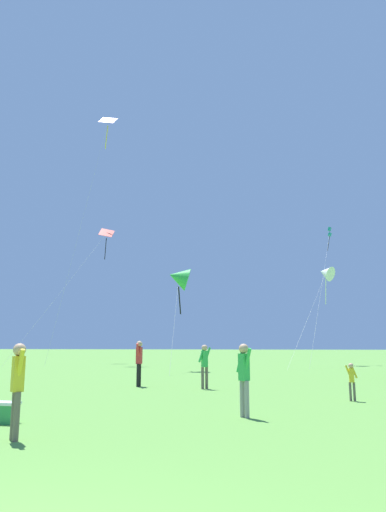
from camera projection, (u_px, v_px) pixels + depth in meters
kite_green_small at (179, 277)px, 32.88m from camera, size 1.99×6.57×7.13m
kite_red_high at (104, 240)px, 49.07m from camera, size 4.13×12.05×13.60m
kite_purple_streamer at (106, 131)px, 49.11m from camera, size 2.39×7.92×25.00m
kite_teal_box at (329, 235)px, 45.15m from camera, size 2.77×10.56×12.61m
kite_white_distant at (326, 273)px, 42.78m from camera, size 4.37×11.78×8.78m
person_child_small at (352, 378)px, 14.32m from camera, size 0.35×0.15×1.10m
person_with_spool at (139, 359)px, 19.44m from camera, size 0.24×0.58×1.80m
person_far_back at (18, 381)px, 8.50m from camera, size 0.44×0.43×1.65m
person_near_tree at (244, 373)px, 11.16m from camera, size 0.43×0.43×1.66m
person_foreground_watcher at (205, 362)px, 18.36m from camera, size 0.47×0.37×1.64m
picnic_cooler at (3, 412)px, 10.20m from camera, size 0.60×0.40×0.44m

